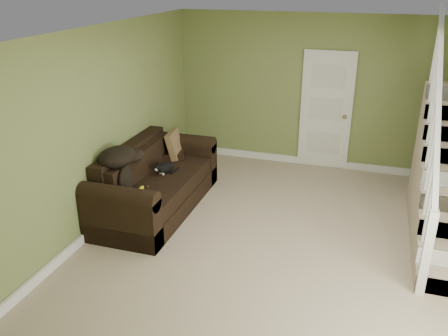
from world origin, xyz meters
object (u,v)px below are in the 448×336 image
Objects in this scene: sofa at (154,185)px; cat at (165,168)px; banana at (141,190)px; side_table at (169,167)px.

sofa reaches higher than cat.
banana is at bearing -74.26° from cat.
side_table is 3.79× the size of banana.
banana is (-0.05, -0.67, -0.05)m from cat.
sofa is 2.84× the size of side_table.
cat is at bearing 76.51° from banana.
side_table is 0.77m from cat.
side_table is at bearing 130.63° from cat.
sofa is 0.82m from side_table.
sofa is at bearing -81.00° from side_table.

